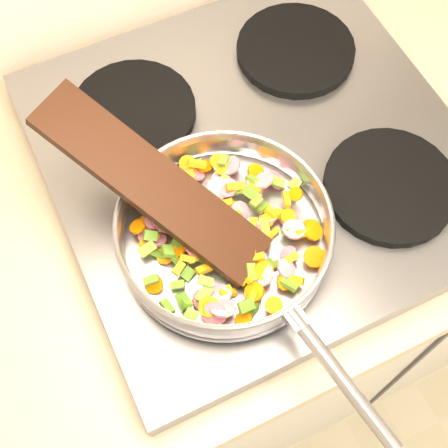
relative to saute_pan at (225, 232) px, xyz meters
name	(u,v)px	position (x,y,z in m)	size (l,w,h in m)	color
cooktop	(257,158)	(0.11, 0.12, -0.07)	(0.60, 0.60, 0.04)	#939399
grate_fl	(212,265)	(-0.03, -0.02, -0.04)	(0.19, 0.19, 0.02)	black
grate_fr	(390,186)	(0.25, -0.02, -0.04)	(0.19, 0.19, 0.02)	black
grate_bl	(133,111)	(-0.03, 0.26, -0.04)	(0.19, 0.19, 0.02)	black
grate_br	(296,50)	(0.25, 0.26, -0.04)	(0.19, 0.19, 0.02)	black
saute_pan	(225,232)	(0.00, 0.00, 0.00)	(0.32, 0.49, 0.06)	#9E9EA5
vegetable_heap	(223,233)	(0.00, 0.00, -0.01)	(0.25, 0.26, 0.05)	orange
wooden_spatula	(152,183)	(-0.06, 0.08, 0.05)	(0.33, 0.08, 0.02)	black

